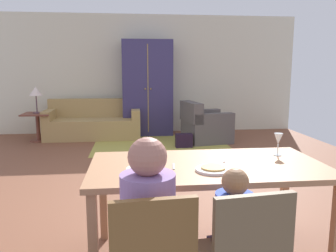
% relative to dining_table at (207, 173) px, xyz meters
% --- Properties ---
extents(ground_plane, '(7.22, 6.75, 0.02)m').
position_rel_dining_table_xyz_m(ground_plane, '(-0.28, 2.11, -0.70)').
color(ground_plane, brown).
extents(back_wall, '(7.22, 0.10, 2.70)m').
position_rel_dining_table_xyz_m(back_wall, '(-0.28, 5.54, 0.66)').
color(back_wall, beige).
rests_on(back_wall, ground_plane).
extents(dining_table, '(1.75, 0.90, 0.76)m').
position_rel_dining_table_xyz_m(dining_table, '(0.00, 0.00, 0.00)').
color(dining_table, '#AC764E').
rests_on(dining_table, ground_plane).
extents(plate_near_man, '(0.25, 0.25, 0.02)m').
position_rel_dining_table_xyz_m(plate_near_man, '(-0.48, -0.12, 0.08)').
color(plate_near_man, silver).
rests_on(plate_near_man, dining_table).
extents(pizza_near_man, '(0.17, 0.17, 0.01)m').
position_rel_dining_table_xyz_m(pizza_near_man, '(-0.48, -0.12, 0.10)').
color(pizza_near_man, gold).
rests_on(pizza_near_man, plate_near_man).
extents(plate_near_child, '(0.25, 0.25, 0.02)m').
position_rel_dining_table_xyz_m(plate_near_child, '(0.00, -0.18, 0.08)').
color(plate_near_child, silver).
rests_on(plate_near_child, dining_table).
extents(pizza_near_child, '(0.17, 0.17, 0.01)m').
position_rel_dining_table_xyz_m(pizza_near_child, '(0.00, -0.18, 0.10)').
color(pizza_near_child, gold).
rests_on(pizza_near_child, plate_near_child).
extents(wine_glass, '(0.07, 0.07, 0.19)m').
position_rel_dining_table_xyz_m(wine_glass, '(0.63, 0.18, 0.21)').
color(wine_glass, silver).
rests_on(wine_glass, dining_table).
extents(fork, '(0.03, 0.15, 0.01)m').
position_rel_dining_table_xyz_m(fork, '(-0.26, -0.05, 0.08)').
color(fork, silver).
rests_on(fork, dining_table).
extents(knife, '(0.06, 0.17, 0.01)m').
position_rel_dining_table_xyz_m(knife, '(0.16, 0.10, 0.08)').
color(knife, silver).
rests_on(knife, dining_table).
extents(person_man, '(0.30, 0.41, 1.11)m').
position_rel_dining_table_xyz_m(person_man, '(-0.48, -0.64, -0.17)').
color(person_man, '#262B4E').
rests_on(person_man, ground_plane).
extents(person_child, '(0.22, 0.30, 0.92)m').
position_rel_dining_table_xyz_m(person_child, '(-0.00, -0.64, -0.25)').
color(person_child, '#372E40').
rests_on(person_child, ground_plane).
extents(area_rug, '(2.60, 1.80, 0.01)m').
position_rel_dining_table_xyz_m(area_rug, '(0.00, 4.06, -0.68)').
color(area_rug, '#A69B43').
rests_on(area_rug, ground_plane).
extents(couch, '(1.99, 0.86, 0.82)m').
position_rel_dining_table_xyz_m(couch, '(-1.38, 4.91, -0.39)').
color(couch, '#AA8951').
rests_on(couch, ground_plane).
extents(armchair, '(0.99, 0.99, 0.82)m').
position_rel_dining_table_xyz_m(armchair, '(0.92, 4.25, -0.37)').
color(armchair, '#564F4D').
rests_on(armchair, ground_plane).
extents(armoire, '(1.10, 0.59, 2.10)m').
position_rel_dining_table_xyz_m(armoire, '(-0.20, 5.15, 0.36)').
color(armoire, navy).
rests_on(armoire, ground_plane).
extents(side_table, '(0.56, 0.56, 0.58)m').
position_rel_dining_table_xyz_m(side_table, '(-2.48, 4.66, -0.31)').
color(side_table, brown).
rests_on(side_table, ground_plane).
extents(table_lamp, '(0.26, 0.26, 0.54)m').
position_rel_dining_table_xyz_m(table_lamp, '(-2.48, 4.66, 0.32)').
color(table_lamp, '#553944').
rests_on(table_lamp, side_table).
extents(handbag, '(0.32, 0.16, 0.26)m').
position_rel_dining_table_xyz_m(handbag, '(0.42, 3.76, -0.56)').
color(handbag, black).
rests_on(handbag, ground_plane).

